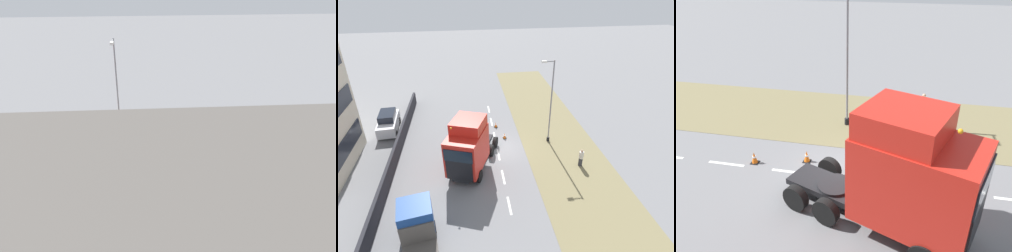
# 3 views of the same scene
# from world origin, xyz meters

# --- Properties ---
(ground_plane) EXTENTS (120.00, 120.00, 0.00)m
(ground_plane) POSITION_xyz_m (0.00, 0.00, 0.00)
(ground_plane) COLOR slate
(ground_plane) RESTS_ON ground
(grass_verge) EXTENTS (7.00, 44.00, 0.01)m
(grass_verge) POSITION_xyz_m (-6.00, 0.00, 0.01)
(grass_verge) COLOR olive
(grass_verge) RESTS_ON ground
(lane_markings) EXTENTS (0.16, 17.80, 0.00)m
(lane_markings) POSITION_xyz_m (0.00, -0.70, 0.00)
(lane_markings) COLOR white
(lane_markings) RESTS_ON ground
(boundary_wall) EXTENTS (0.25, 24.00, 1.39)m
(boundary_wall) POSITION_xyz_m (9.00, 0.00, 0.69)
(boundary_wall) COLOR #232328
(boundary_wall) RESTS_ON ground
(lorry_cab) EXTENTS (4.75, 7.28, 4.88)m
(lorry_cab) POSITION_xyz_m (2.61, 2.85, 2.38)
(lorry_cab) COLOR black
(lorry_cab) RESTS_ON ground
(flatbed_truck) EXTENTS (2.96, 5.93, 2.56)m
(flatbed_truck) POSITION_xyz_m (5.96, 9.47, 1.35)
(flatbed_truck) COLOR navy
(flatbed_truck) RESTS_ON ground
(parked_car) EXTENTS (2.12, 4.69, 1.99)m
(parked_car) POSITION_xyz_m (10.74, -5.24, 0.97)
(parked_car) COLOR silver
(parked_car) RESTS_ON ground
(lamp_post) EXTENTS (1.26, 0.27, 8.08)m
(lamp_post) POSITION_xyz_m (-5.02, -0.71, 3.85)
(lamp_post) COLOR black
(lamp_post) RESTS_ON ground
(pedestrian) EXTENTS (0.39, 0.39, 1.61)m
(pedestrian) POSITION_xyz_m (-6.75, 3.52, 0.78)
(pedestrian) COLOR #333338
(pedestrian) RESTS_ON ground
(traffic_cone_lead) EXTENTS (0.36, 0.36, 0.58)m
(traffic_cone_lead) POSITION_xyz_m (-0.96, -1.83, 0.28)
(traffic_cone_lead) COLOR black
(traffic_cone_lead) RESTS_ON ground
(traffic_cone_trailing) EXTENTS (0.36, 0.36, 0.58)m
(traffic_cone_trailing) POSITION_xyz_m (-0.35, -4.21, 0.28)
(traffic_cone_trailing) COLOR black
(traffic_cone_trailing) RESTS_ON ground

